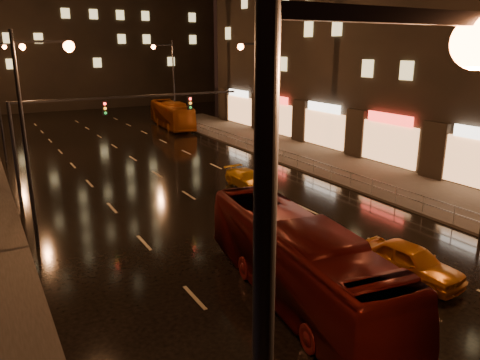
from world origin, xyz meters
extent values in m
plane|color=black|center=(0.00, 20.00, 0.00)|extent=(140.00, 140.00, 0.00)
cube|color=#38332D|center=(13.50, 15.00, 0.07)|extent=(7.00, 70.00, 0.15)
cylinder|color=black|center=(-9.60, 20.00, 3.10)|extent=(0.22, 0.22, 6.20)
cube|color=black|center=(-2.00, 20.00, 6.10)|extent=(15.20, 0.14, 0.14)
cube|color=black|center=(-4.00, 20.00, 5.45)|extent=(0.32, 0.18, 0.95)
cube|color=black|center=(2.00, 20.00, 5.45)|extent=(0.32, 0.18, 0.95)
sphere|color=#FF1E19|center=(-4.00, 19.88, 5.75)|extent=(0.18, 0.18, 0.18)
cube|color=black|center=(-8.40, -8.00, 9.50)|extent=(2.40, 0.12, 0.12)
sphere|color=orange|center=(-7.30, -8.00, 9.30)|extent=(0.50, 0.50, 0.50)
sphere|color=orange|center=(7.30, 2.00, 9.30)|extent=(0.50, 0.50, 0.50)
cylinder|color=#99999E|center=(10.20, 44.00, 0.65)|extent=(0.04, 0.04, 1.00)
cube|color=#99999E|center=(10.20, 18.00, 1.10)|extent=(0.05, 56.00, 0.05)
cube|color=#99999E|center=(10.20, 18.00, 0.70)|extent=(0.05, 56.00, 0.05)
imported|color=#5D0F0D|center=(-1.64, 2.00, 1.60)|extent=(4.18, 11.73, 3.20)
imported|color=#96460F|center=(9.00, 41.51, 1.53)|extent=(3.73, 11.18, 3.06)
imported|color=#C46B12|center=(3.40, 1.00, 0.75)|extent=(2.30, 4.59, 1.50)
imported|color=orange|center=(4.24, 15.70, 0.59)|extent=(1.80, 4.13, 1.18)
camera|label=1|loc=(-11.41, -10.79, 9.26)|focal=35.00mm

